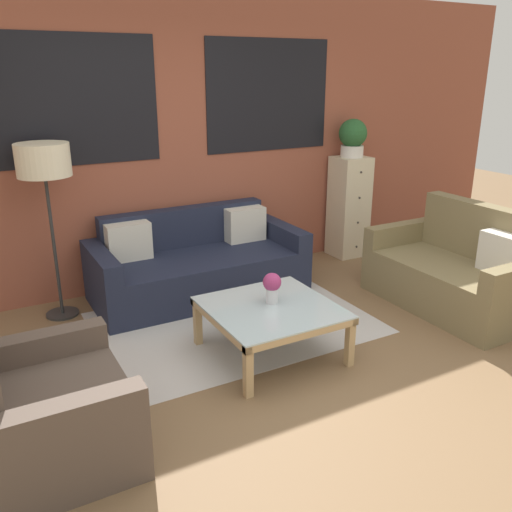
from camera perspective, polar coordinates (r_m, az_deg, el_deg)
The scene contains 11 objects.
ground_plane at distance 3.82m, azimuth 7.11°, elevation -13.60°, with size 16.00×16.00×0.00m, color brown.
wall_back_brick at distance 5.41m, azimuth -7.83°, elevation 12.03°, with size 8.40×0.09×2.80m.
rug at distance 4.67m, azimuth -2.27°, elevation -7.00°, with size 2.23×1.64×0.00m.
couch_dark at distance 5.20m, azimuth -6.20°, elevation -1.02°, with size 1.98×0.88×0.78m.
settee_vintage at distance 5.20m, azimuth 20.27°, elevation -1.77°, with size 0.80×1.48×0.92m.
armchair_corner at distance 3.29m, azimuth -21.17°, elevation -15.08°, with size 0.80×0.95×0.84m.
coffee_table at distance 4.04m, azimuth 1.59°, elevation -6.05°, with size 0.91×0.91×0.40m.
floor_lamp at distance 4.74m, azimuth -21.43°, elevation 8.75°, with size 0.43×0.43×1.50m.
drawer_cabinet at distance 6.29m, azimuth 9.73°, elevation 5.12°, with size 0.38×0.37×1.14m.
potted_plant at distance 6.15m, azimuth 10.15°, elevation 12.23°, with size 0.31×0.31×0.41m.
flower_vase at distance 4.03m, azimuth 1.70°, elevation -3.15°, with size 0.14×0.14×0.24m.
Camera 1 is at (-1.95, -2.57, 2.05)m, focal length 38.00 mm.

